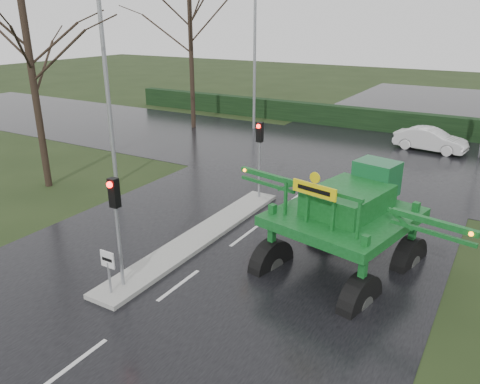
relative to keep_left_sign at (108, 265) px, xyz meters
The scene contains 14 objects.
ground 2.25m from the keep_left_sign, 49.10° to the left, with size 140.00×140.00×0.00m, color black.
road_main 11.62m from the keep_left_sign, 83.55° to the left, with size 14.00×80.00×0.02m, color black.
road_cross 17.58m from the keep_left_sign, 85.75° to the left, with size 80.00×12.00×0.02m, color black.
median_island 4.60m from the keep_left_sign, 90.00° to the left, with size 1.20×10.00×0.16m, color gray.
hedge_row 25.54m from the keep_left_sign, 87.08° to the left, with size 44.00×0.90×1.50m, color black.
keep_left_sign is the anchor object (origin of this frame).
traffic_signal_near 1.61m from the keep_left_sign, 90.00° to the left, with size 0.26×0.33×3.52m.
traffic_signal_mid 9.12m from the keep_left_sign, 90.00° to the left, with size 0.26×0.33×3.52m.
street_light_left_near 11.32m from the keep_left_sign, 132.59° to the left, with size 3.85×0.30×10.00m.
street_light_left_far 23.11m from the keep_left_sign, 107.78° to the left, with size 3.85×0.30×10.00m.
tree_left_near 12.14m from the keep_left_sign, 150.44° to the left, with size 6.30×6.30×10.85m.
tree_left_far 23.30m from the keep_left_sign, 119.87° to the left, with size 7.70×7.70×13.26m.
crop_sprayer 5.43m from the keep_left_sign, 53.12° to the left, with size 7.96×5.72×4.53m.
white_sedan 22.14m from the keep_left_sign, 76.84° to the left, with size 1.46×4.19×1.38m, color silver.
Camera 1 is at (7.89, -9.65, 7.66)m, focal length 35.00 mm.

